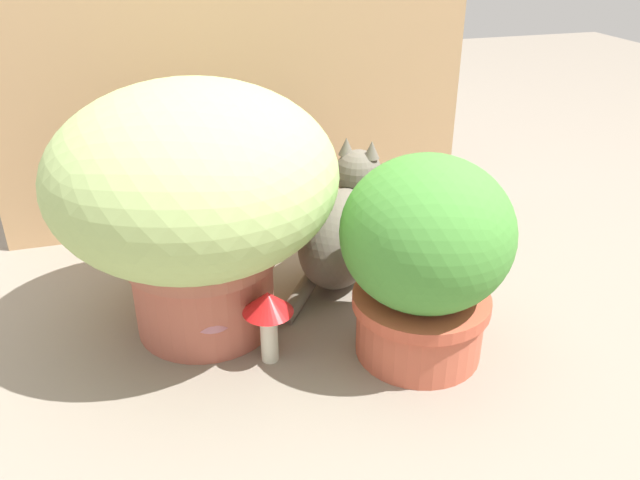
{
  "coord_description": "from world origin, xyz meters",
  "views": [
    {
      "loc": [
        -0.21,
        -1.0,
        0.75
      ],
      "look_at": [
        0.1,
        0.07,
        0.18
      ],
      "focal_mm": 35.76,
      "sensor_mm": 36.0,
      "label": 1
    }
  ],
  "objects_px": {
    "leafy_planter": "(425,256)",
    "cat": "(342,231)",
    "mushroom_ornament_red": "(268,310)",
    "mushroom_ornament_pink": "(212,321)",
    "grass_planter": "(195,192)"
  },
  "relations": [
    {
      "from": "cat",
      "to": "mushroom_ornament_red",
      "type": "relative_size",
      "value": 2.19
    },
    {
      "from": "mushroom_ornament_pink",
      "to": "leafy_planter",
      "type": "bearing_deg",
      "value": -13.82
    },
    {
      "from": "mushroom_ornament_red",
      "to": "leafy_planter",
      "type": "bearing_deg",
      "value": -10.66
    },
    {
      "from": "grass_planter",
      "to": "mushroom_ornament_pink",
      "type": "height_order",
      "value": "grass_planter"
    },
    {
      "from": "cat",
      "to": "mushroom_ornament_pink",
      "type": "bearing_deg",
      "value": -146.7
    },
    {
      "from": "leafy_planter",
      "to": "cat",
      "type": "height_order",
      "value": "leafy_planter"
    },
    {
      "from": "grass_planter",
      "to": "mushroom_ornament_red",
      "type": "relative_size",
      "value": 3.6
    },
    {
      "from": "mushroom_ornament_red",
      "to": "mushroom_ornament_pink",
      "type": "relative_size",
      "value": 1.33
    },
    {
      "from": "mushroom_ornament_red",
      "to": "mushroom_ornament_pink",
      "type": "xyz_separation_m",
      "value": [
        -0.1,
        0.04,
        -0.03
      ]
    },
    {
      "from": "mushroom_ornament_red",
      "to": "cat",
      "type": "bearing_deg",
      "value": 48.4
    },
    {
      "from": "grass_planter",
      "to": "mushroom_ornament_pink",
      "type": "xyz_separation_m",
      "value": [
        -0.0,
        -0.11,
        -0.22
      ]
    },
    {
      "from": "mushroom_ornament_red",
      "to": "mushroom_ornament_pink",
      "type": "height_order",
      "value": "mushroom_ornament_red"
    },
    {
      "from": "leafy_planter",
      "to": "cat",
      "type": "bearing_deg",
      "value": 100.21
    },
    {
      "from": "grass_planter",
      "to": "cat",
      "type": "bearing_deg",
      "value": 17.08
    },
    {
      "from": "leafy_planter",
      "to": "mushroom_ornament_pink",
      "type": "bearing_deg",
      "value": 166.18
    }
  ]
}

